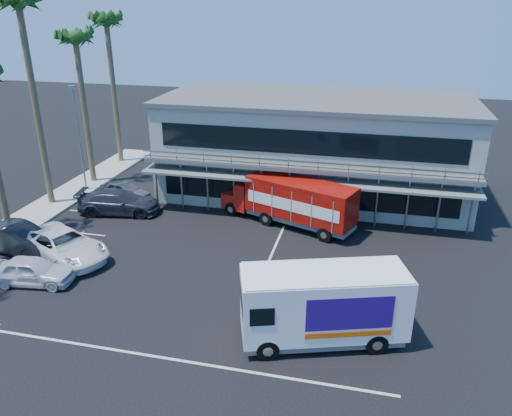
% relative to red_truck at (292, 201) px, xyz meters
% --- Properties ---
extents(ground, '(120.00, 120.00, 0.00)m').
position_rel_red_truck_xyz_m(ground, '(-2.40, -8.39, -1.72)').
color(ground, black).
rests_on(ground, ground).
extents(building, '(22.40, 12.00, 7.30)m').
position_rel_red_truck_xyz_m(building, '(0.60, 6.55, 1.94)').
color(building, gray).
rests_on(building, ground).
extents(curb_strip, '(3.00, 32.00, 0.16)m').
position_rel_red_truck_xyz_m(curb_strip, '(-17.40, -2.39, -1.64)').
color(curb_strip, '#A5A399').
rests_on(curb_strip, ground).
extents(palm_d, '(2.80, 2.80, 14.75)m').
position_rel_red_truck_xyz_m(palm_d, '(-17.60, -0.39, 11.09)').
color(palm_d, brown).
rests_on(palm_d, ground).
extents(palm_e, '(2.80, 2.80, 12.25)m').
position_rel_red_truck_xyz_m(palm_e, '(-17.10, 4.61, 8.86)').
color(palm_e, brown).
rests_on(palm_e, ground).
extents(palm_f, '(2.80, 2.80, 13.25)m').
position_rel_red_truck_xyz_m(palm_f, '(-17.50, 10.11, 9.75)').
color(palm_f, brown).
rests_on(palm_f, ground).
extents(light_pole_far, '(0.50, 0.25, 8.09)m').
position_rel_red_truck_xyz_m(light_pole_far, '(-16.60, 2.61, 2.79)').
color(light_pole_far, gray).
rests_on(light_pole_far, ground).
extents(red_truck, '(9.44, 5.36, 3.13)m').
position_rel_red_truck_xyz_m(red_truck, '(0.00, 0.00, 0.00)').
color(red_truck, '#B0140E').
rests_on(red_truck, ground).
extents(white_van, '(7.37, 4.44, 3.41)m').
position_rel_red_truck_xyz_m(white_van, '(3.32, -11.69, 0.09)').
color(white_van, white).
rests_on(white_van, ground).
extents(parked_car_a, '(4.49, 2.27, 1.47)m').
position_rel_red_truck_xyz_m(parked_car_a, '(-11.90, -10.39, -0.98)').
color(parked_car_a, silver).
rests_on(parked_car_a, ground).
extents(parked_car_b, '(5.41, 2.60, 1.71)m').
position_rel_red_truck_xyz_m(parked_car_b, '(-14.90, -7.46, -0.86)').
color(parked_car_b, black).
rests_on(parked_car_b, ground).
extents(parked_car_c, '(6.68, 5.02, 1.68)m').
position_rel_red_truck_xyz_m(parked_car_c, '(-11.90, -7.59, -0.87)').
color(parked_car_c, white).
rests_on(parked_car_c, ground).
extents(parked_car_d, '(5.92, 3.18, 1.63)m').
position_rel_red_truck_xyz_m(parked_car_d, '(-11.96, -0.79, -0.90)').
color(parked_car_d, '#272A34').
rests_on(parked_car_d, ground).
extents(parked_car_e, '(4.38, 2.73, 1.39)m').
position_rel_red_truck_xyz_m(parked_car_e, '(-12.73, 1.60, -1.02)').
color(parked_car_e, slate).
rests_on(parked_car_e, ground).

